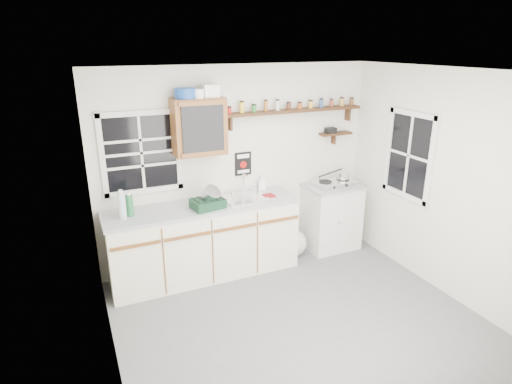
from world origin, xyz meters
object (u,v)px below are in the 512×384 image
at_px(spice_shelf, 294,110).
at_px(hotplate, 334,183).
at_px(main_cabinet, 205,240).
at_px(dish_rack, 209,201).
at_px(right_cabinet, 331,216).
at_px(upper_cabinet, 199,127).

bearing_deg(spice_shelf, hotplate, -21.12).
distance_m(main_cabinet, dish_rack, 0.56).
height_order(right_cabinet, upper_cabinet, upper_cabinet).
distance_m(right_cabinet, dish_rack, 1.89).
relative_size(right_cabinet, upper_cabinet, 1.40).
bearing_deg(dish_rack, hotplate, -5.33).
bearing_deg(hotplate, right_cabinet, 105.14).
bearing_deg(right_cabinet, spice_shelf, 160.55).
height_order(main_cabinet, dish_rack, dish_rack).
xyz_separation_m(upper_cabinet, dish_rack, (0.00, -0.25, -0.82)).
bearing_deg(right_cabinet, hotplate, -72.09).
xyz_separation_m(main_cabinet, right_cabinet, (1.83, 0.03, -0.01)).
distance_m(right_cabinet, hotplate, 0.49).
height_order(spice_shelf, hotplate, spice_shelf).
xyz_separation_m(right_cabinet, hotplate, (0.01, -0.02, 0.49)).
xyz_separation_m(main_cabinet, upper_cabinet, (0.03, 0.14, 1.36)).
distance_m(dish_rack, hotplate, 1.81).
height_order(main_cabinet, hotplate, hotplate).
xyz_separation_m(right_cabinet, dish_rack, (-1.80, -0.14, 0.55)).
height_order(main_cabinet, right_cabinet, main_cabinet).
relative_size(upper_cabinet, spice_shelf, 0.34).
bearing_deg(spice_shelf, right_cabinet, -19.45).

